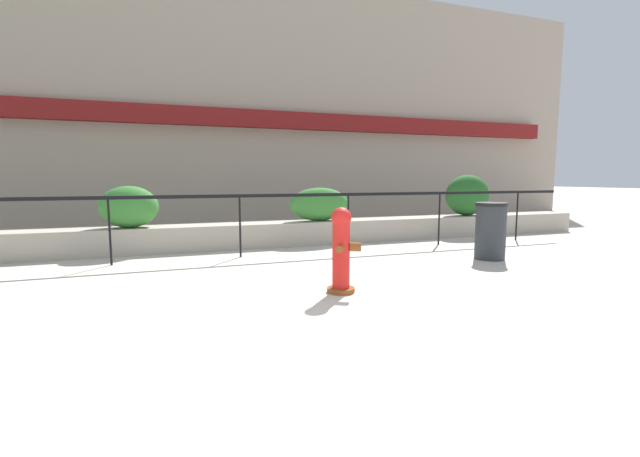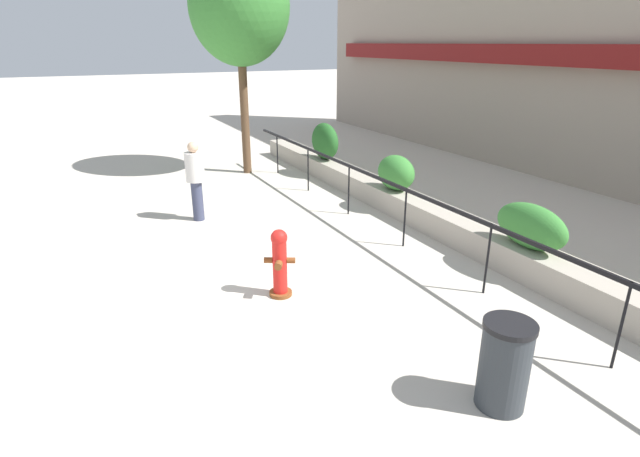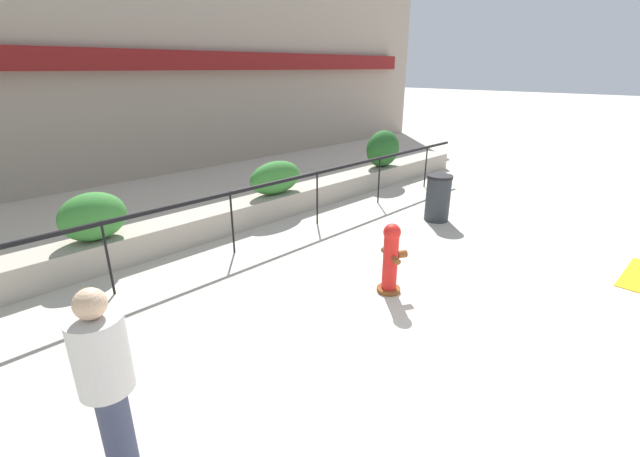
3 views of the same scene
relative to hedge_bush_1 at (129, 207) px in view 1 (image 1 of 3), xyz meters
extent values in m
plane|color=beige|center=(1.91, -6.00, -0.90)|extent=(120.00, 120.00, 0.00)
cube|color=gray|center=(1.91, 6.00, 3.10)|extent=(30.00, 1.00, 8.00)
cube|color=maroon|center=(1.91, 5.32, 2.46)|extent=(27.00, 0.36, 0.56)
cube|color=#ADA393|center=(1.91, 0.00, -0.65)|extent=(18.00, 0.70, 0.50)
cube|color=black|center=(1.91, -1.10, 0.22)|extent=(15.00, 0.05, 0.06)
cylinder|color=black|center=(-0.23, -1.10, -0.32)|extent=(0.04, 0.04, 1.15)
cylinder|color=black|center=(1.91, -1.10, -0.32)|extent=(0.04, 0.04, 1.15)
cylinder|color=black|center=(4.05, -1.10, -0.32)|extent=(0.04, 0.04, 1.15)
cylinder|color=black|center=(6.20, -1.10, -0.32)|extent=(0.04, 0.04, 1.15)
cylinder|color=black|center=(8.34, -1.10, -0.32)|extent=(0.04, 0.04, 1.15)
ellipsoid|color=#387F33|center=(0.00, 0.00, 0.00)|extent=(1.06, 0.70, 0.79)
ellipsoid|color=#387F33|center=(3.85, 0.00, -0.03)|extent=(1.36, 0.56, 0.73)
ellipsoid|color=#235B23|center=(7.81, 0.00, 0.11)|extent=(1.22, 0.70, 1.02)
cylinder|color=brown|center=(2.70, -3.96, -0.87)|extent=(0.48, 0.48, 0.06)
cylinder|color=red|center=(2.70, -3.96, -0.41)|extent=(0.30, 0.30, 0.85)
sphere|color=red|center=(2.70, -3.96, 0.06)|extent=(0.25, 0.25, 0.25)
cylinder|color=brown|center=(2.86, -4.05, -0.31)|extent=(0.18, 0.16, 0.11)
cylinder|color=brown|center=(2.62, -4.12, -0.31)|extent=(0.14, 0.15, 0.09)
cylinder|color=brown|center=(2.78, -3.81, -0.31)|extent=(0.14, 0.15, 0.09)
cylinder|color=#2D3338|center=(6.07, -2.80, -0.42)|extent=(0.52, 0.52, 0.95)
cylinder|color=black|center=(6.07, -2.80, 0.08)|extent=(0.55, 0.55, 0.06)
camera|label=1|loc=(0.64, -8.85, 0.55)|focal=24.00mm
camera|label=2|loc=(9.14, -6.49, 2.78)|focal=28.00mm
camera|label=3|loc=(-2.09, -7.22, 2.27)|focal=24.00mm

